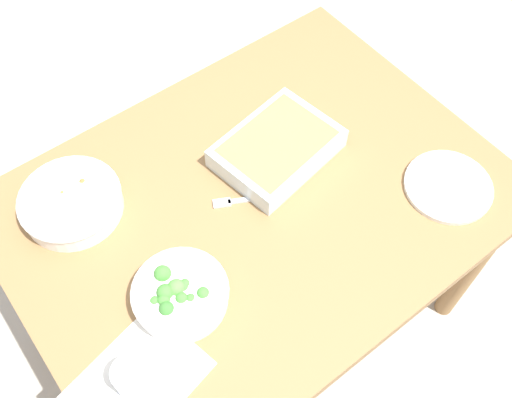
{
  "coord_description": "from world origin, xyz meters",
  "views": [
    {
      "loc": [
        -0.47,
        -0.62,
        1.95
      ],
      "look_at": [
        0.0,
        0.0,
        0.74
      ],
      "focal_mm": 40.96,
      "sensor_mm": 36.0,
      "label": 1
    }
  ],
  "objects_px": {
    "broccoli_bowl": "(180,294)",
    "side_plate": "(448,186)",
    "drink_cup": "(132,379)",
    "spoon_by_stew": "(73,223)",
    "stew_bowl": "(71,202)",
    "fork_on_table": "(243,200)",
    "spoon_by_broccoli": "(149,348)",
    "baking_dish": "(277,148)"
  },
  "relations": [
    {
      "from": "side_plate",
      "to": "spoon_by_stew",
      "type": "height_order",
      "value": "side_plate"
    },
    {
      "from": "broccoli_bowl",
      "to": "spoon_by_broccoli",
      "type": "bearing_deg",
      "value": -155.2
    },
    {
      "from": "side_plate",
      "to": "spoon_by_stew",
      "type": "xyz_separation_m",
      "value": [
        -0.8,
        0.48,
        -0.0
      ]
    },
    {
      "from": "side_plate",
      "to": "drink_cup",
      "type": "bearing_deg",
      "value": 176.34
    },
    {
      "from": "baking_dish",
      "to": "spoon_by_stew",
      "type": "relative_size",
      "value": 2.11
    },
    {
      "from": "drink_cup",
      "to": "spoon_by_broccoli",
      "type": "bearing_deg",
      "value": 35.89
    },
    {
      "from": "baking_dish",
      "to": "spoon_by_stew",
      "type": "distance_m",
      "value": 0.54
    },
    {
      "from": "spoon_by_stew",
      "to": "spoon_by_broccoli",
      "type": "distance_m",
      "value": 0.37
    },
    {
      "from": "spoon_by_broccoli",
      "to": "fork_on_table",
      "type": "distance_m",
      "value": 0.42
    },
    {
      "from": "spoon_by_broccoli",
      "to": "broccoli_bowl",
      "type": "bearing_deg",
      "value": 24.8
    },
    {
      "from": "drink_cup",
      "to": "spoon_by_stew",
      "type": "bearing_deg",
      "value": 79.59
    },
    {
      "from": "stew_bowl",
      "to": "spoon_by_broccoli",
      "type": "relative_size",
      "value": 1.48
    },
    {
      "from": "side_plate",
      "to": "spoon_by_broccoli",
      "type": "xyz_separation_m",
      "value": [
        -0.81,
        0.1,
        -0.0
      ]
    },
    {
      "from": "spoon_by_stew",
      "to": "fork_on_table",
      "type": "xyz_separation_m",
      "value": [
        0.37,
        -0.19,
        -0.0
      ]
    },
    {
      "from": "broccoli_bowl",
      "to": "baking_dish",
      "type": "bearing_deg",
      "value": 23.84
    },
    {
      "from": "broccoli_bowl",
      "to": "drink_cup",
      "type": "distance_m",
      "value": 0.2
    },
    {
      "from": "drink_cup",
      "to": "side_plate",
      "type": "height_order",
      "value": "drink_cup"
    },
    {
      "from": "side_plate",
      "to": "fork_on_table",
      "type": "height_order",
      "value": "side_plate"
    },
    {
      "from": "baking_dish",
      "to": "side_plate",
      "type": "bearing_deg",
      "value": -50.66
    },
    {
      "from": "spoon_by_broccoli",
      "to": "fork_on_table",
      "type": "xyz_separation_m",
      "value": [
        0.38,
        0.18,
        -0.0
      ]
    },
    {
      "from": "side_plate",
      "to": "spoon_by_broccoli",
      "type": "distance_m",
      "value": 0.82
    },
    {
      "from": "baking_dish",
      "to": "broccoli_bowl",
      "type": "bearing_deg",
      "value": -156.16
    },
    {
      "from": "broccoli_bowl",
      "to": "side_plate",
      "type": "xyz_separation_m",
      "value": [
        0.7,
        -0.15,
        -0.02
      ]
    },
    {
      "from": "broccoli_bowl",
      "to": "spoon_by_stew",
      "type": "height_order",
      "value": "broccoli_bowl"
    },
    {
      "from": "stew_bowl",
      "to": "broccoli_bowl",
      "type": "relative_size",
      "value": 1.15
    },
    {
      "from": "fork_on_table",
      "to": "drink_cup",
      "type": "bearing_deg",
      "value": -153.1
    },
    {
      "from": "fork_on_table",
      "to": "stew_bowl",
      "type": "bearing_deg",
      "value": 145.96
    },
    {
      "from": "baking_dish",
      "to": "drink_cup",
      "type": "relative_size",
      "value": 3.9
    },
    {
      "from": "drink_cup",
      "to": "spoon_by_stew",
      "type": "relative_size",
      "value": 0.54
    },
    {
      "from": "stew_bowl",
      "to": "drink_cup",
      "type": "xyz_separation_m",
      "value": [
        -0.1,
        -0.46,
        0.01
      ]
    },
    {
      "from": "drink_cup",
      "to": "fork_on_table",
      "type": "xyz_separation_m",
      "value": [
        0.44,
        0.22,
        -0.04
      ]
    },
    {
      "from": "spoon_by_broccoli",
      "to": "fork_on_table",
      "type": "bearing_deg",
      "value": 25.25
    },
    {
      "from": "stew_bowl",
      "to": "baking_dish",
      "type": "bearing_deg",
      "value": -19.17
    },
    {
      "from": "stew_bowl",
      "to": "fork_on_table",
      "type": "relative_size",
      "value": 1.5
    },
    {
      "from": "fork_on_table",
      "to": "spoon_by_broccoli",
      "type": "bearing_deg",
      "value": -154.75
    },
    {
      "from": "stew_bowl",
      "to": "baking_dish",
      "type": "xyz_separation_m",
      "value": [
        0.5,
        -0.17,
        0.0
      ]
    },
    {
      "from": "stew_bowl",
      "to": "spoon_by_broccoli",
      "type": "bearing_deg",
      "value": -95.29
    },
    {
      "from": "stew_bowl",
      "to": "fork_on_table",
      "type": "xyz_separation_m",
      "value": [
        0.34,
        -0.23,
        -0.03
      ]
    },
    {
      "from": "broccoli_bowl",
      "to": "baking_dish",
      "type": "height_order",
      "value": "broccoli_bowl"
    },
    {
      "from": "broccoli_bowl",
      "to": "baking_dish",
      "type": "relative_size",
      "value": 0.65
    },
    {
      "from": "side_plate",
      "to": "broccoli_bowl",
      "type": "bearing_deg",
      "value": 167.51
    },
    {
      "from": "stew_bowl",
      "to": "fork_on_table",
      "type": "distance_m",
      "value": 0.41
    }
  ]
}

